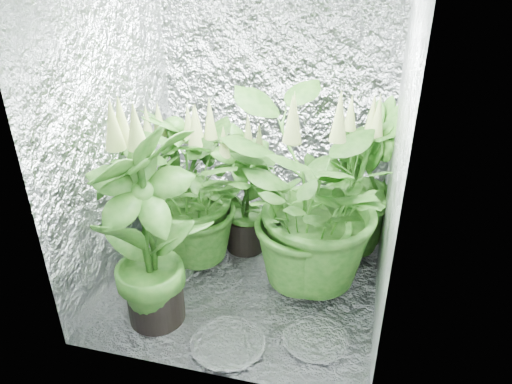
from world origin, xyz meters
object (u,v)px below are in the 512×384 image
Objects in this scene: plant_e at (312,202)px; circulation_fan at (348,220)px; plant_a at (192,189)px; plant_d at (178,179)px; plant_b at (245,194)px; plant_c at (362,181)px; plant_f at (147,228)px.

circulation_fan is (0.19, 0.53, -0.42)m from plant_e.
plant_a is 0.27m from plant_d.
plant_b reaches higher than circulation_fan.
plant_c is at bearing 62.75° from plant_e.
plant_e reaches higher than circulation_fan.
plant_b is 0.91× the size of plant_d.
plant_f is 3.19× the size of circulation_fan.
circulation_fan is (-0.06, 0.04, -0.34)m from plant_c.
plant_a is 0.78m from plant_e.
circulation_fan is (0.67, 0.24, -0.25)m from plant_b.
plant_e is at bearing -17.41° from plant_d.
plant_b is (0.29, 0.19, -0.10)m from plant_a.
plant_b is at bearing 32.30° from plant_a.
plant_a is 0.86× the size of plant_e.
plant_c is at bearing 43.67° from plant_f.
plant_e is at bearing 32.49° from plant_f.
circulation_fan is at bearing 146.95° from plant_c.
circulation_fan is (0.98, 1.03, -0.43)m from plant_f.
plant_c is 0.56m from plant_e.
plant_f reaches higher than plant_a.
plant_b is 0.87m from plant_f.
plant_f is (-0.79, -0.50, 0.01)m from plant_e.
plant_a is 1.12× the size of plant_d.
plant_f is at bearing -78.41° from plant_d.
plant_d is 0.77× the size of plant_e.
plant_a reaches higher than plant_d.
plant_b is at bearing -164.64° from plant_c.
plant_c is 1.44m from plant_f.
plant_e is 0.93m from plant_f.
plant_e is 3.23× the size of circulation_fan.
circulation_fan is at bearing 19.82° from plant_b.
plant_d is at bearing 162.59° from plant_e.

